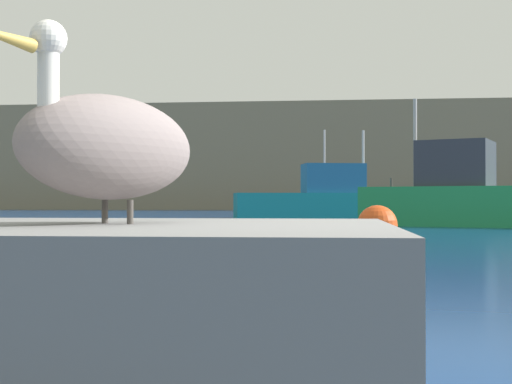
% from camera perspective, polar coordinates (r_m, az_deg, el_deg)
% --- Properties ---
extents(ground_plane, '(260.00, 260.00, 0.00)m').
position_cam_1_polar(ground_plane, '(3.57, 9.84, -13.74)').
color(ground_plane, navy).
extents(hillside_backdrop, '(140.00, 11.10, 8.97)m').
position_cam_1_polar(hillside_backdrop, '(64.78, 6.24, 2.60)').
color(hillside_backdrop, '#7F755B').
rests_on(hillside_backdrop, ground).
extents(pier_dock, '(2.56, 2.21, 0.70)m').
position_cam_1_polar(pier_dock, '(3.41, -11.47, -8.38)').
color(pier_dock, slate).
rests_on(pier_dock, ground).
extents(pelican, '(0.89, 1.26, 0.87)m').
position_cam_1_polar(pelican, '(3.38, -11.61, 3.66)').
color(pelican, gray).
rests_on(pelican, pier_dock).
extents(fishing_boat_blue, '(5.31, 2.35, 5.09)m').
position_cam_1_polar(fishing_boat_blue, '(44.33, 7.27, -0.47)').
color(fishing_boat_blue, blue).
rests_on(fishing_boat_blue, ground).
extents(fishing_boat_teal, '(7.67, 3.61, 4.04)m').
position_cam_1_polar(fishing_boat_teal, '(33.25, 5.09, -0.51)').
color(fishing_boat_teal, teal).
rests_on(fishing_boat_teal, ground).
extents(fishing_boat_green, '(8.02, 5.02, 4.10)m').
position_cam_1_polar(fishing_boat_green, '(23.51, 17.32, -0.39)').
color(fishing_boat_green, '#1E8C4C').
rests_on(fishing_boat_green, ground).
extents(mooring_buoy, '(0.72, 0.72, 0.72)m').
position_cam_1_polar(mooring_buoy, '(13.13, 9.52, -2.60)').
color(mooring_buoy, '#E54C19').
rests_on(mooring_buoy, ground).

